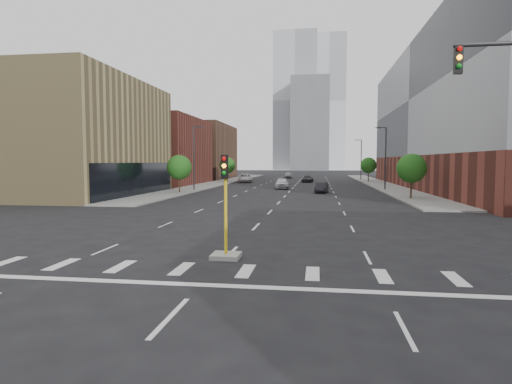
% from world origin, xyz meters
% --- Properties ---
extents(ground, '(400.00, 400.00, 0.00)m').
position_xyz_m(ground, '(0.00, 0.00, 0.00)').
color(ground, black).
rests_on(ground, ground).
extents(sidewalk_left_far, '(5.00, 92.00, 0.15)m').
position_xyz_m(sidewalk_left_far, '(-15.00, 74.00, 0.07)').
color(sidewalk_left_far, gray).
rests_on(sidewalk_left_far, ground).
extents(sidewalk_right_far, '(5.00, 92.00, 0.15)m').
position_xyz_m(sidewalk_right_far, '(15.00, 74.00, 0.07)').
color(sidewalk_right_far, gray).
rests_on(sidewalk_right_far, ground).
extents(building_left_mid, '(20.00, 24.00, 14.00)m').
position_xyz_m(building_left_mid, '(-27.50, 40.00, 7.00)').
color(building_left_mid, tan).
rests_on(building_left_mid, ground).
extents(building_left_far_a, '(20.00, 22.00, 12.00)m').
position_xyz_m(building_left_far_a, '(-27.50, 66.00, 6.00)').
color(building_left_far_a, brown).
rests_on(building_left_far_a, ground).
extents(building_left_far_b, '(20.00, 24.00, 13.00)m').
position_xyz_m(building_left_far_b, '(-27.50, 92.00, 6.50)').
color(building_left_far_b, brown).
rests_on(building_left_far_b, ground).
extents(building_right_main, '(24.00, 70.00, 22.00)m').
position_xyz_m(building_right_main, '(29.50, 60.00, 11.00)').
color(building_right_main, brown).
rests_on(building_right_main, ground).
extents(tower_left, '(22.00, 22.00, 70.00)m').
position_xyz_m(tower_left, '(-8.00, 220.00, 35.00)').
color(tower_left, '#B2B7BC').
rests_on(tower_left, ground).
extents(tower_right, '(20.00, 20.00, 80.00)m').
position_xyz_m(tower_right, '(10.00, 260.00, 40.00)').
color(tower_right, '#B2B7BC').
rests_on(tower_right, ground).
extents(tower_mid, '(18.00, 18.00, 44.00)m').
position_xyz_m(tower_mid, '(0.00, 200.00, 22.00)').
color(tower_mid, slate).
rests_on(tower_mid, ground).
extents(median_traffic_signal, '(1.20, 1.20, 4.40)m').
position_xyz_m(median_traffic_signal, '(0.00, 8.97, 0.97)').
color(median_traffic_signal, '#999993').
rests_on(median_traffic_signal, ground).
extents(streetlight_right_a, '(1.60, 0.22, 9.07)m').
position_xyz_m(streetlight_right_a, '(13.41, 55.00, 5.01)').
color(streetlight_right_a, '#2D2D30').
rests_on(streetlight_right_a, ground).
extents(streetlight_right_b, '(1.60, 0.22, 9.07)m').
position_xyz_m(streetlight_right_b, '(13.41, 90.00, 5.01)').
color(streetlight_right_b, '#2D2D30').
rests_on(streetlight_right_b, ground).
extents(streetlight_left, '(1.60, 0.22, 9.07)m').
position_xyz_m(streetlight_left, '(-13.41, 50.00, 5.01)').
color(streetlight_left, '#2D2D30').
rests_on(streetlight_left, ground).
extents(tree_left_near, '(3.20, 3.20, 4.85)m').
position_xyz_m(tree_left_near, '(-14.00, 45.00, 3.39)').
color(tree_left_near, '#382619').
rests_on(tree_left_near, ground).
extents(tree_left_far, '(3.20, 3.20, 4.85)m').
position_xyz_m(tree_left_far, '(-14.00, 75.00, 3.39)').
color(tree_left_far, '#382619').
rests_on(tree_left_far, ground).
extents(tree_right_near, '(3.20, 3.20, 4.85)m').
position_xyz_m(tree_right_near, '(14.00, 40.00, 3.39)').
color(tree_right_near, '#382619').
rests_on(tree_right_near, ground).
extents(tree_right_far, '(3.20, 3.20, 4.85)m').
position_xyz_m(tree_right_far, '(14.00, 80.00, 3.39)').
color(tree_right_far, '#382619').
rests_on(tree_right_far, ground).
extents(car_near_left, '(2.09, 4.96, 1.68)m').
position_xyz_m(car_near_left, '(-1.50, 56.35, 0.84)').
color(car_near_left, silver).
rests_on(car_near_left, ground).
extents(car_mid_right, '(1.92, 4.28, 1.36)m').
position_xyz_m(car_mid_right, '(4.41, 48.66, 0.68)').
color(car_mid_right, black).
rests_on(car_mid_right, ground).
extents(car_far_left, '(3.63, 6.44, 1.70)m').
position_xyz_m(car_far_left, '(-10.50, 75.70, 0.85)').
color(car_far_left, silver).
rests_on(car_far_left, ground).
extents(car_deep_right, '(2.51, 4.98, 1.39)m').
position_xyz_m(car_deep_right, '(1.85, 77.69, 0.69)').
color(car_deep_right, black).
rests_on(car_deep_right, ground).
extents(car_distant, '(1.87, 4.54, 1.54)m').
position_xyz_m(car_distant, '(-3.43, 97.65, 0.77)').
color(car_distant, '#9D9EA2').
rests_on(car_distant, ground).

